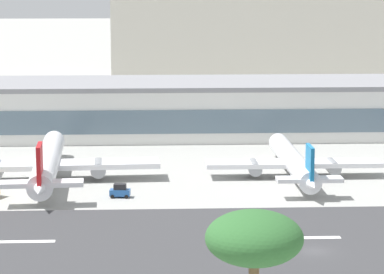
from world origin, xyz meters
name	(u,v)px	position (x,y,z in m)	size (l,w,h in m)	color
ground_plane	(314,252)	(0.00, 0.00, 0.00)	(1400.00, 1400.00, 0.00)	#9E9E99
runway_strip	(306,238)	(0.00, 5.96, 0.04)	(800.00, 32.26, 0.08)	#38383A
runway_centreline_dash_3	(10,242)	(-39.47, 5.96, 0.09)	(12.00, 1.20, 0.01)	white
runway_centreline_dash_4	(296,238)	(-1.35, 5.96, 0.09)	(12.00, 1.20, 0.01)	white
terminal_building	(169,108)	(-16.63, 88.12, 6.02)	(169.85, 26.73, 12.03)	silver
distant_hotel_block	(268,13)	(21.50, 208.54, 22.39)	(110.23, 38.50, 44.78)	beige
airliner_red_tail_gate_1	(47,164)	(-38.44, 41.85, 3.06)	(38.81, 46.01, 9.60)	white
airliner_blue_tail_gate_2	(294,163)	(4.25, 42.69, 2.72)	(30.74, 40.90, 8.54)	silver
service_baggage_tug_1	(120,191)	(-25.66, 30.00, 1.05)	(3.35, 2.16, 2.20)	#23569E
palm_tree_0	(254,242)	(-13.28, -46.06, 15.28)	(7.23, 7.23, 17.61)	brown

